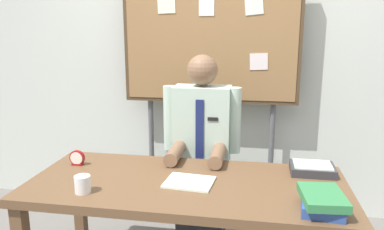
{
  "coord_description": "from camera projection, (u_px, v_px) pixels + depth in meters",
  "views": [
    {
      "loc": [
        0.38,
        -1.99,
        1.58
      ],
      "look_at": [
        0.0,
        0.18,
        1.07
      ],
      "focal_mm": 35.39,
      "sensor_mm": 36.0,
      "label": 1
    }
  ],
  "objects": [
    {
      "name": "person",
      "position": [
        202.0,
        159.0,
        2.74
      ],
      "size": [
        0.55,
        0.56,
        1.4
      ],
      "color": "#2D2D33",
      "rests_on": "ground_plane"
    },
    {
      "name": "paper_tray",
      "position": [
        312.0,
        169.0,
        2.28
      ],
      "size": [
        0.26,
        0.2,
        0.06
      ],
      "color": "#333338",
      "rests_on": "desk"
    },
    {
      "name": "book_stack",
      "position": [
        322.0,
        202.0,
        1.8
      ],
      "size": [
        0.22,
        0.28,
        0.09
      ],
      "color": "#2D4C99",
      "rests_on": "desk"
    },
    {
      "name": "open_notebook",
      "position": [
        189.0,
        182.0,
        2.14
      ],
      "size": [
        0.29,
        0.24,
        0.01
      ],
      "primitive_type": "cube",
      "rotation": [
        0.0,
        0.0,
        -0.09
      ],
      "color": "silver",
      "rests_on": "desk"
    },
    {
      "name": "desk",
      "position": [
        187.0,
        195.0,
        2.18
      ],
      "size": [
        1.81,
        0.79,
        0.72
      ],
      "color": "brown",
      "rests_on": "ground_plane"
    },
    {
      "name": "back_wall",
      "position": [
        213.0,
        56.0,
        3.2
      ],
      "size": [
        6.4,
        0.08,
        2.7
      ],
      "primitive_type": "cube",
      "color": "silver",
      "rests_on": "ground_plane"
    },
    {
      "name": "bulletin_board",
      "position": [
        210.0,
        38.0,
        2.97
      ],
      "size": [
        1.41,
        0.09,
        2.07
      ],
      "color": "#4C3823",
      "rests_on": "ground_plane"
    },
    {
      "name": "coffee_mug",
      "position": [
        83.0,
        184.0,
        2.01
      ],
      "size": [
        0.08,
        0.08,
        0.09
      ],
      "primitive_type": "cylinder",
      "color": "white",
      "rests_on": "desk"
    },
    {
      "name": "desk_clock",
      "position": [
        77.0,
        159.0,
        2.41
      ],
      "size": [
        0.1,
        0.04,
        0.1
      ],
      "color": "maroon",
      "rests_on": "desk"
    }
  ]
}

